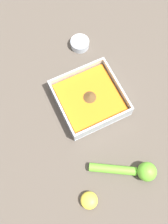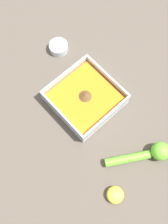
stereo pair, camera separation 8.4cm
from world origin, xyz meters
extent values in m
plane|color=brown|center=(0.00, 0.00, 0.00)|extent=(4.00, 4.00, 0.00)
cube|color=silver|center=(-0.04, -0.01, 0.00)|extent=(0.21, 0.21, 0.01)
cube|color=silver|center=(-0.04, 0.09, 0.03)|extent=(0.21, 0.01, 0.05)
cube|color=silver|center=(-0.04, -0.11, 0.03)|extent=(0.21, 0.01, 0.05)
cube|color=silver|center=(0.06, -0.01, 0.03)|extent=(0.01, 0.19, 0.05)
cube|color=silver|center=(-0.14, -0.01, 0.03)|extent=(0.01, 0.19, 0.05)
cube|color=orange|center=(-0.04, -0.01, 0.02)|extent=(0.19, 0.19, 0.03)
cone|color=brown|center=(-0.04, -0.01, 0.04)|extent=(0.04, 0.04, 0.02)
cylinder|color=silver|center=(0.18, -0.07, 0.01)|extent=(0.07, 0.07, 0.03)
cylinder|color=brown|center=(0.18, -0.07, 0.01)|extent=(0.06, 0.06, 0.02)
sphere|color=#6BC633|center=(-0.32, -0.05, 0.03)|extent=(0.06, 0.06, 0.06)
cylinder|color=#6BC633|center=(-0.27, 0.03, 0.01)|extent=(0.10, 0.13, 0.03)
ellipsoid|color=yellow|center=(-0.32, 0.14, 0.01)|extent=(0.05, 0.05, 0.03)
camera|label=1|loc=(-0.33, 0.16, 0.81)|focal=42.00mm
camera|label=2|loc=(-0.29, 0.23, 0.81)|focal=42.00mm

